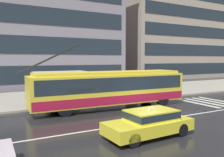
% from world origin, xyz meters
% --- Properties ---
extents(ground_plane, '(160.00, 160.00, 0.00)m').
position_xyz_m(ground_plane, '(0.00, 0.00, 0.00)').
color(ground_plane, black).
extents(sidewalk_slab, '(80.00, 10.00, 0.14)m').
position_xyz_m(sidewalk_slab, '(0.00, 9.92, 0.07)').
color(sidewalk_slab, gray).
rests_on(sidewalk_slab, ground_plane).
extents(crosswalk_stripe_edge_near, '(0.44, 4.40, 0.01)m').
position_xyz_m(crosswalk_stripe_edge_near, '(5.94, 1.46, 0.00)').
color(crosswalk_stripe_edge_near, beige).
rests_on(crosswalk_stripe_edge_near, ground_plane).
extents(crosswalk_stripe_inner_a, '(0.44, 4.40, 0.01)m').
position_xyz_m(crosswalk_stripe_inner_a, '(6.84, 1.46, 0.00)').
color(crosswalk_stripe_inner_a, beige).
rests_on(crosswalk_stripe_inner_a, ground_plane).
extents(crosswalk_stripe_center, '(0.44, 4.40, 0.01)m').
position_xyz_m(crosswalk_stripe_center, '(7.74, 1.46, 0.00)').
color(crosswalk_stripe_center, beige).
rests_on(crosswalk_stripe_center, ground_plane).
extents(crosswalk_stripe_inner_b, '(0.44, 4.40, 0.01)m').
position_xyz_m(crosswalk_stripe_inner_b, '(8.64, 1.46, 0.00)').
color(crosswalk_stripe_inner_b, beige).
rests_on(crosswalk_stripe_inner_b, ground_plane).
extents(lane_centre_line, '(72.00, 0.14, 0.01)m').
position_xyz_m(lane_centre_line, '(0.00, -1.20, 0.00)').
color(lane_centre_line, silver).
rests_on(lane_centre_line, ground_plane).
extents(trolleybus, '(12.49, 2.87, 4.72)m').
position_xyz_m(trolleybus, '(-1.24, 3.32, 1.52)').
color(trolleybus, yellow).
rests_on(trolleybus, ground_plane).
extents(taxi_oncoming_near, '(4.35, 1.94, 1.39)m').
position_xyz_m(taxi_oncoming_near, '(-2.71, -3.34, 0.70)').
color(taxi_oncoming_near, yellow).
rests_on(taxi_oncoming_near, ground_plane).
extents(bus_shelter, '(4.17, 1.83, 2.53)m').
position_xyz_m(bus_shelter, '(-4.17, 6.80, 2.07)').
color(bus_shelter, gray).
rests_on(bus_shelter, sidewalk_slab).
extents(pedestrian_at_shelter, '(1.31, 1.31, 1.96)m').
position_xyz_m(pedestrian_at_shelter, '(-0.42, 7.57, 1.67)').
color(pedestrian_at_shelter, navy).
rests_on(pedestrian_at_shelter, sidewalk_slab).
extents(pedestrian_approaching_curb, '(1.32, 1.32, 1.96)m').
position_xyz_m(pedestrian_approaching_curb, '(2.75, 5.77, 1.74)').
color(pedestrian_approaching_curb, navy).
rests_on(pedestrian_approaching_curb, sidewalk_slab).
extents(office_tower_corner_left, '(24.48, 12.31, 21.10)m').
position_xyz_m(office_tower_corner_left, '(-4.03, 22.31, 10.56)').
color(office_tower_corner_left, gray).
rests_on(office_tower_corner_left, ground_plane).
extents(office_tower_corner_right, '(24.13, 10.70, 21.25)m').
position_xyz_m(office_tower_corner_right, '(24.92, 24.67, 10.64)').
color(office_tower_corner_right, gray).
rests_on(office_tower_corner_right, ground_plane).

